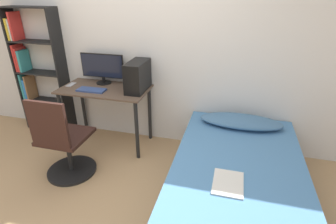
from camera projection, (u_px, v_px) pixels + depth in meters
The scene contains 12 objects.
ground_plane at pixel (85, 218), 2.37m from camera, with size 14.00×14.00×0.00m, color tan.
wall_back at pixel (139, 45), 3.19m from camera, with size 8.00×0.05×2.50m.
desk at pixel (105, 98), 3.26m from camera, with size 1.09×0.57×0.77m.
bookshelf at pixel (35, 77), 3.62m from camera, with size 0.69×0.23×1.68m.
office_chair at pixel (64, 147), 2.77m from camera, with size 0.54×0.54×0.95m.
bed at pixel (236, 181), 2.48m from camera, with size 1.20×1.91×0.47m.
pillow at pixel (241, 121), 2.96m from camera, with size 0.91×0.36×0.11m.
magazine at pixel (228, 183), 2.10m from camera, with size 0.24×0.32×0.01m.
monitor at pixel (102, 67), 3.29m from camera, with size 0.57×0.19×0.38m.
keyboard at pixel (91, 90), 3.13m from camera, with size 0.34×0.15×0.02m.
pc_tower at pixel (138, 76), 3.08m from camera, with size 0.20×0.43×0.35m.
phone at pixel (71, 85), 3.31m from camera, with size 0.07×0.14×0.01m.
Camera 1 is at (1.17, -1.48, 1.89)m, focal length 28.00 mm.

